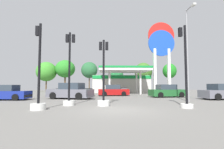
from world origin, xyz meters
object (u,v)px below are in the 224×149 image
object	(u,v)px
car_4	(223,92)
tree_3	(116,75)
tree_0	(46,72)
station_pole_sign	(161,48)
car_2	(75,90)
car_0	(71,92)
car_1	(113,91)
car_5	(167,91)
traffic_signal_3	(104,86)
tree_5	(170,71)
corner_streetlamp	(188,46)
traffic_signal_0	(186,82)
tree_4	(143,72)
tree_2	(89,70)
tree_1	(65,69)
car_3	(7,93)
traffic_signal_1	(38,89)
traffic_signal_2	(69,81)

from	to	relation	value
car_4	tree_3	size ratio (longest dim) A/B	0.82
tree_0	tree_3	world-z (taller)	tree_0
station_pole_sign	car_2	size ratio (longest dim) A/B	2.49
car_0	car_1	distance (m)	6.78
car_4	tree_0	distance (m)	35.48
car_4	car_5	size ratio (longest dim) A/B	1.02
car_0	tree_3	bearing A→B (deg)	75.04
traffic_signal_3	tree_5	xyz separation A→B (m)	(15.66, 28.76, 3.59)
car_2	corner_streetlamp	xyz separation A→B (m)	(11.00, -8.66, 3.95)
traffic_signal_0	tree_4	size ratio (longest dim) A/B	0.74
tree_0	tree_5	distance (m)	29.68
station_pole_sign	traffic_signal_0	world-z (taller)	station_pole_sign
tree_2	station_pole_sign	bearing A→B (deg)	-44.18
tree_0	tree_1	world-z (taller)	tree_1
car_1	car_3	size ratio (longest dim) A/B	1.03
car_2	car_5	distance (m)	11.62
tree_2	traffic_signal_1	bearing A→B (deg)	-89.84
station_pole_sign	car_1	bearing A→B (deg)	-152.71
traffic_signal_1	corner_streetlamp	size ratio (longest dim) A/B	0.63
car_1	tree_1	world-z (taller)	tree_1
tree_3	corner_streetlamp	xyz separation A→B (m)	(4.45, -27.17, 0.86)
traffic_signal_3	tree_1	distance (m)	31.03
car_3	tree_0	bearing A→B (deg)	101.27
tree_4	station_pole_sign	bearing A→B (deg)	-90.67
car_0	traffic_signal_1	size ratio (longest dim) A/B	1.00
traffic_signal_0	tree_3	size ratio (longest dim) A/B	0.94
car_1	tree_3	xyz separation A→B (m)	(1.53, 18.26, 3.17)
car_5	tree_5	distance (m)	22.47
station_pole_sign	tree_3	distance (m)	15.96
car_5	tree_1	xyz separation A→B (m)	(-17.14, 20.91, 4.70)
car_0	car_5	size ratio (longest dim) A/B	1.13
car_1	tree_2	world-z (taller)	tree_2
tree_0	car_2	bearing A→B (deg)	-60.53
car_5	corner_streetlamp	xyz separation A→B (m)	(-0.32, -6.05, 4.02)
car_1	tree_5	bearing A→B (deg)	50.51
car_1	car_2	size ratio (longest dim) A/B	0.89
car_1	tree_1	size ratio (longest dim) A/B	0.56
traffic_signal_1	tree_1	distance (m)	31.85
traffic_signal_2	tree_1	size ratio (longest dim) A/B	0.68
traffic_signal_3	tree_2	xyz separation A→B (m)	(-3.76, 27.93, 3.68)
car_5	tree_5	world-z (taller)	tree_5
car_1	tree_4	bearing A→B (deg)	65.96
car_3	tree_1	bearing A→B (deg)	91.02
car_5	tree_4	bearing A→B (deg)	84.78
car_0	traffic_signal_3	bearing A→B (deg)	-60.47
station_pole_sign	car_3	xyz separation A→B (m)	(-18.49, -10.37, -6.84)
traffic_signal_0	corner_streetlamp	bearing A→B (deg)	60.22
tree_3	traffic_signal_0	bearing A→B (deg)	-85.48
car_1	tree_4	size ratio (longest dim) A/B	0.60
station_pole_sign	tree_1	distance (m)	23.56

